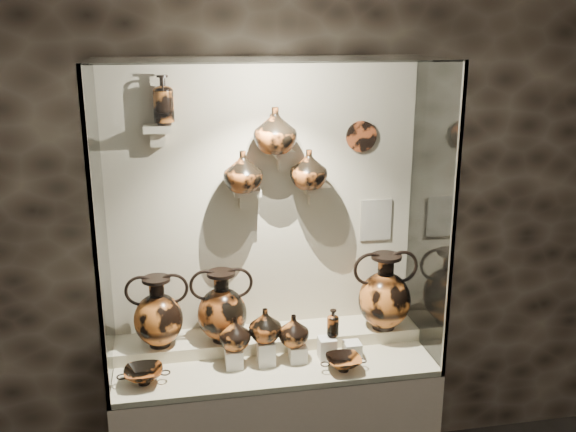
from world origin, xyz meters
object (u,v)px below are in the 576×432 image
(amphora_mid, at_px, (222,306))
(jug_a, at_px, (235,333))
(jug_c, at_px, (293,330))
(kylix_left, at_px, (144,374))
(lekythos_small, at_px, (333,321))
(ovoid_vase_b, at_px, (275,130))
(amphora_right, at_px, (385,291))
(jug_b, at_px, (265,325))
(ovoid_vase_c, at_px, (309,169))
(ovoid_vase_a, at_px, (243,171))
(amphora_left, at_px, (158,311))
(kylix_right, at_px, (344,362))
(lekythos_tall, at_px, (163,97))

(amphora_mid, xyz_separation_m, jug_a, (0.05, -0.16, -0.08))
(jug_c, distance_m, kylix_left, 0.80)
(jug_a, height_order, kylix_left, jug_a)
(lekythos_small, bearing_deg, ovoid_vase_b, 151.82)
(amphora_right, bearing_deg, jug_b, -151.73)
(jug_a, height_order, ovoid_vase_c, ovoid_vase_c)
(kylix_left, xyz_separation_m, ovoid_vase_c, (0.90, 0.32, 0.94))
(amphora_right, xyz_separation_m, jug_c, (-0.55, -0.15, -0.12))
(amphora_right, relative_size, ovoid_vase_c, 2.13)
(jug_b, bearing_deg, ovoid_vase_a, 89.14)
(lekythos_small, xyz_separation_m, ovoid_vase_a, (-0.44, 0.22, 0.79))
(amphora_left, xyz_separation_m, jug_b, (0.55, -0.17, -0.05))
(lekythos_small, bearing_deg, jug_c, -170.19)
(ovoid_vase_b, bearing_deg, amphora_left, -172.91)
(jug_a, xyz_separation_m, jug_b, (0.16, 0.00, 0.03))
(jug_c, relative_size, kylix_left, 0.69)
(kylix_left, relative_size, ovoid_vase_b, 1.06)
(amphora_mid, height_order, jug_b, amphora_mid)
(amphora_mid, bearing_deg, lekythos_small, -2.06)
(amphora_mid, relative_size, lekythos_small, 2.30)
(kylix_right, bearing_deg, ovoid_vase_a, 130.34)
(jug_a, bearing_deg, amphora_right, -6.82)
(lekythos_tall, height_order, ovoid_vase_a, lekythos_tall)
(amphora_mid, bearing_deg, lekythos_tall, 171.30)
(amphora_mid, distance_m, lekythos_tall, 1.14)
(lekythos_small, distance_m, ovoid_vase_c, 0.82)
(lekythos_small, bearing_deg, amphora_right, 34.07)
(amphora_right, distance_m, lekythos_tall, 1.60)
(amphora_right, xyz_separation_m, lekythos_tall, (-1.16, 0.12, 1.09))
(ovoid_vase_c, bearing_deg, jug_c, -116.49)
(kylix_right, xyz_separation_m, ovoid_vase_b, (-0.29, 0.37, 1.16))
(amphora_right, relative_size, ovoid_vase_b, 1.89)
(ovoid_vase_b, bearing_deg, amphora_right, -2.96)
(amphora_left, relative_size, ovoid_vase_b, 1.67)
(lekythos_small, height_order, kylix_left, lekythos_small)
(amphora_mid, height_order, jug_a, amphora_mid)
(jug_a, relative_size, ovoid_vase_b, 0.74)
(jug_b, relative_size, lekythos_tall, 0.64)
(amphora_right, bearing_deg, lekythos_small, -139.73)
(kylix_left, relative_size, ovoid_vase_c, 1.20)
(jug_a, relative_size, lekythos_tall, 0.62)
(amphora_mid, distance_m, ovoid_vase_b, 0.98)
(amphora_left, relative_size, jug_c, 2.29)
(amphora_left, bearing_deg, jug_a, -20.94)
(ovoid_vase_c, bearing_deg, amphora_right, -7.80)
(jug_b, bearing_deg, lekythos_small, -19.65)
(jug_c, height_order, kylix_right, jug_c)
(amphora_mid, xyz_separation_m, jug_c, (0.36, -0.16, -0.10))
(lekythos_small, bearing_deg, jug_b, -170.04)
(jug_b, distance_m, lekythos_tall, 1.28)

